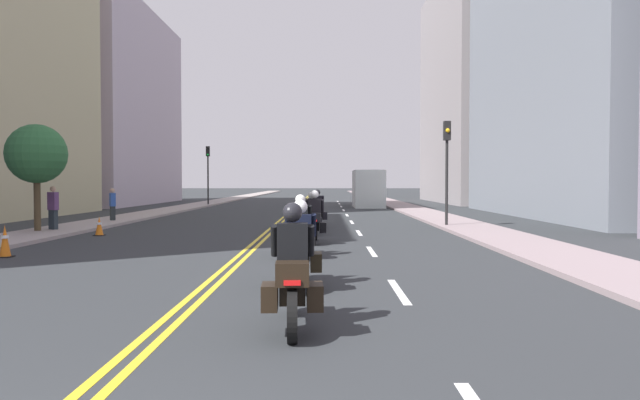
% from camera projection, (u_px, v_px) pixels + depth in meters
% --- Properties ---
extents(ground_plane, '(264.00, 264.00, 0.00)m').
position_uv_depth(ground_plane, '(299.00, 205.00, 50.49)').
color(ground_plane, '#2A2E30').
extents(sidewalk_left, '(2.44, 144.00, 0.12)m').
position_uv_depth(sidewalk_left, '(204.00, 204.00, 50.55)').
color(sidewalk_left, gray).
rests_on(sidewalk_left, ground).
extents(sidewalk_right, '(2.44, 144.00, 0.12)m').
position_uv_depth(sidewalk_right, '(395.00, 204.00, 50.43)').
color(sidewalk_right, gray).
rests_on(sidewalk_right, ground).
extents(centreline_yellow_inner, '(0.12, 132.00, 0.01)m').
position_uv_depth(centreline_yellow_inner, '(298.00, 205.00, 50.49)').
color(centreline_yellow_inner, yellow).
rests_on(centreline_yellow_inner, ground).
extents(centreline_yellow_outer, '(0.12, 132.00, 0.01)m').
position_uv_depth(centreline_yellow_outer, '(301.00, 205.00, 50.49)').
color(centreline_yellow_outer, yellow).
rests_on(centreline_yellow_outer, ground).
extents(lane_dashes_white, '(0.14, 56.40, 0.01)m').
position_uv_depth(lane_dashes_white, '(349.00, 218.00, 31.47)').
color(lane_dashes_white, silver).
rests_on(lane_dashes_white, ground).
extents(building_left_2, '(9.81, 20.17, 16.77)m').
position_uv_depth(building_left_2, '(98.00, 108.00, 51.98)').
color(building_left_2, '#AFA2B1').
rests_on(building_left_2, ground).
extents(building_right_2, '(6.41, 19.90, 20.98)m').
position_uv_depth(building_right_2, '(471.00, 91.00, 56.14)').
color(building_right_2, gray).
rests_on(building_right_2, ground).
extents(motorcycle_0, '(0.78, 2.16, 1.65)m').
position_uv_depth(motorcycle_0, '(292.00, 279.00, 7.73)').
color(motorcycle_0, black).
rests_on(motorcycle_0, ground).
extents(motorcycle_1, '(0.77, 2.22, 1.60)m').
position_uv_depth(motorcycle_1, '(300.00, 251.00, 10.83)').
color(motorcycle_1, black).
rests_on(motorcycle_1, ground).
extents(motorcycle_2, '(0.77, 2.20, 1.60)m').
position_uv_depth(motorcycle_2, '(300.00, 232.00, 15.19)').
color(motorcycle_2, black).
rests_on(motorcycle_2, ground).
extents(motorcycle_3, '(0.77, 2.19, 1.66)m').
position_uv_depth(motorcycle_3, '(315.00, 221.00, 18.67)').
color(motorcycle_3, black).
rests_on(motorcycle_3, ground).
extents(motorcycle_4, '(0.76, 2.22, 1.56)m').
position_uv_depth(motorcycle_4, '(312.00, 217.00, 21.87)').
color(motorcycle_4, black).
rests_on(motorcycle_4, ground).
extents(motorcycle_5, '(0.78, 2.26, 1.61)m').
position_uv_depth(motorcycle_5, '(317.00, 212.00, 25.40)').
color(motorcycle_5, black).
rests_on(motorcycle_5, ground).
extents(traffic_cone_0, '(0.36, 0.36, 0.69)m').
position_uv_depth(traffic_cone_0, '(99.00, 226.00, 21.32)').
color(traffic_cone_0, black).
rests_on(traffic_cone_0, ground).
extents(traffic_cone_1, '(0.35, 0.35, 0.83)m').
position_uv_depth(traffic_cone_1, '(5.00, 241.00, 15.20)').
color(traffic_cone_1, black).
rests_on(traffic_cone_1, ground).
extents(traffic_light_near, '(0.28, 0.38, 4.47)m').
position_uv_depth(traffic_light_near, '(447.00, 154.00, 24.95)').
color(traffic_light_near, black).
rests_on(traffic_light_near, ground).
extents(traffic_light_far, '(0.28, 0.38, 4.79)m').
position_uv_depth(traffic_light_far, '(208.00, 165.00, 47.95)').
color(traffic_light_far, black).
rests_on(traffic_light_far, ground).
extents(pedestrian_0, '(0.39, 0.49, 1.63)m').
position_uv_depth(pedestrian_0, '(113.00, 205.00, 27.99)').
color(pedestrian_0, '#262D2E').
rests_on(pedestrian_0, ground).
extents(pedestrian_1, '(0.41, 0.33, 1.77)m').
position_uv_depth(pedestrian_1, '(53.00, 209.00, 22.63)').
color(pedestrian_1, '#242E35').
rests_on(pedestrian_1, ground).
extents(street_tree_0, '(2.18, 2.18, 4.05)m').
position_uv_depth(street_tree_0, '(37.00, 154.00, 21.98)').
color(street_tree_0, '#463925').
rests_on(street_tree_0, ground).
extents(parked_truck, '(2.20, 6.50, 2.80)m').
position_uv_depth(parked_truck, '(368.00, 190.00, 45.90)').
color(parked_truck, silver).
rests_on(parked_truck, ground).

